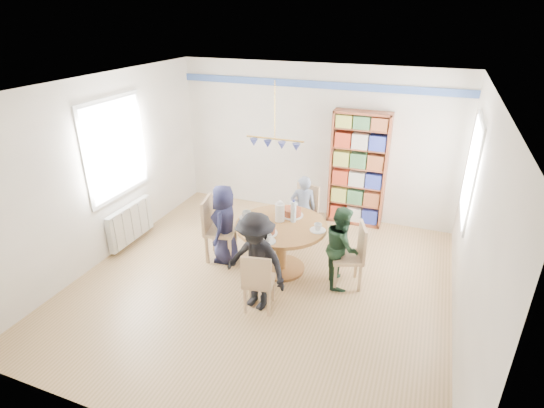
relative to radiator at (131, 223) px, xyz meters
The scene contains 14 objects.
ground 2.46m from the radiator, ahead, with size 5.00×5.00×0.00m, color tan.
room_shell 2.58m from the radiator, 14.73° to the left, with size 5.00×5.00×5.00m.
radiator is the anchor object (origin of this frame).
dining_table 2.56m from the radiator, ahead, with size 1.30×1.30×0.75m.
chair_left 1.52m from the radiator, ahead, with size 0.51×0.51×0.99m.
chair_right 3.59m from the radiator, ahead, with size 0.52×0.52×0.92m.
chair_far 2.81m from the radiator, 23.27° to the left, with size 0.53×0.53×0.95m.
chair_near 2.74m from the radiator, 18.34° to the right, with size 0.43×0.43×0.84m.
person_left 1.69m from the radiator, ahead, with size 0.59×0.39×1.21m, color #161832.
person_right 3.43m from the radiator, ahead, with size 0.56×0.44×1.16m, color black.
person_far 2.80m from the radiator, 22.43° to the left, with size 0.42×0.27×1.14m, color gray.
person_near 2.68m from the radiator, 17.02° to the right, with size 0.85×0.49×1.32m, color black.
bookshelf 3.89m from the radiator, 32.09° to the left, with size 0.95×0.29×2.00m.
tableware 2.57m from the radiator, ahead, with size 1.28×1.28×0.34m.
Camera 1 is at (1.91, -4.56, 3.51)m, focal length 28.00 mm.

